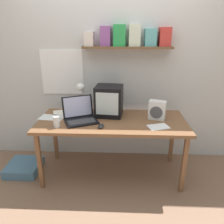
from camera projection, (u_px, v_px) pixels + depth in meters
name	position (u px, v px, depth m)	size (l,w,h in m)	color
ground_plane	(112.00, 172.00, 2.77)	(12.00, 12.00, 0.00)	#88654E
back_wall	(114.00, 62.00, 2.76)	(5.60, 0.24, 2.60)	silver
corner_desk	(112.00, 125.00, 2.53)	(1.69, 0.72, 0.72)	brown
crt_monitor	(109.00, 101.00, 2.59)	(0.34, 0.32, 0.36)	black
laptop	(80.00, 115.00, 2.49)	(0.45, 0.42, 0.26)	black
desk_lamp	(81.00, 93.00, 2.62)	(0.13, 0.17, 0.39)	silver
juice_glass	(57.00, 122.00, 2.31)	(0.07, 0.07, 0.12)	white
space_heater	(157.00, 110.00, 2.50)	(0.21, 0.16, 0.22)	white
computer_mouse	(101.00, 126.00, 2.32)	(0.07, 0.11, 0.03)	#232326
loose_paper_near_laptop	(63.00, 112.00, 2.74)	(0.27, 0.24, 0.00)	white
open_notebook	(52.00, 117.00, 2.58)	(0.31, 0.21, 0.00)	silver
printed_handout	(158.00, 127.00, 2.33)	(0.25, 0.21, 0.00)	white
floor_cushion	(24.00, 167.00, 2.78)	(0.40, 0.40, 0.11)	teal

